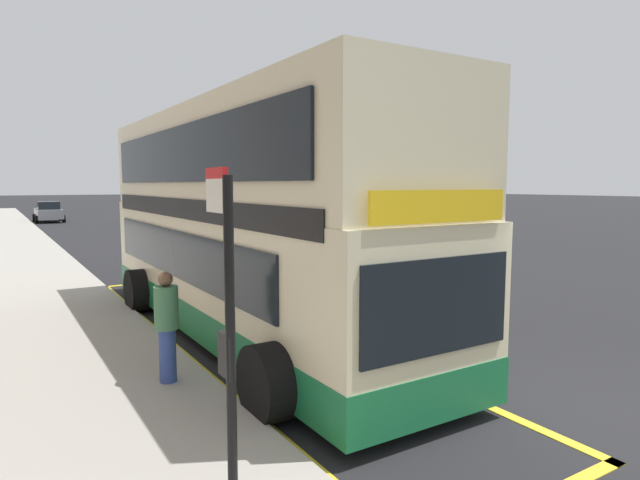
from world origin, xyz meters
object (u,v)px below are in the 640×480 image
Objects in this scene: parked_car_teal_behind at (152,216)px; pedestrian_further_back at (167,323)px; bus_stop_sign at (227,311)px; parked_car_grey_distant at (48,212)px; double_decker_bus at (243,230)px.

pedestrian_further_back is (-7.54, -30.12, 0.20)m from parked_car_teal_behind.
bus_stop_sign is 42.61m from parked_car_grey_distant.
double_decker_bus reaches higher than bus_stop_sign.
bus_stop_sign is at bearing -115.13° from double_decker_bus.
pedestrian_further_back is at bearing -103.02° from parked_car_teal_behind.
pedestrian_further_back reaches higher than parked_car_teal_behind.
pedestrian_further_back is at bearing -93.84° from parked_car_grey_distant.
pedestrian_further_back is (-1.90, -39.44, 0.20)m from parked_car_grey_distant.
double_decker_bus is 3.62× the size of bus_stop_sign.
parked_car_grey_distant is at bearing 122.22° from parked_car_teal_behind.
bus_stop_sign is 34.15m from parked_car_teal_behind.
bus_stop_sign is at bearing -94.08° from parked_car_grey_distant.
parked_car_grey_distant is 39.48m from pedestrian_further_back.
double_decker_bus is 2.56× the size of parked_car_teal_behind.
parked_car_teal_behind is at bearing 79.08° from double_decker_bus.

